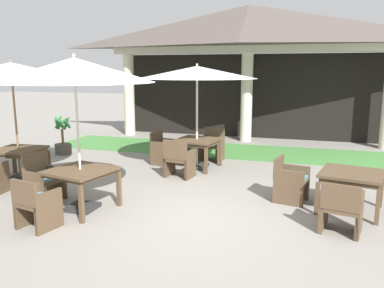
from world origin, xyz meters
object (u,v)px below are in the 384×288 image
Objects in this scene: patio_table_mid_left at (18,153)px; patio_table_mid_right at (197,143)px; patio_chair_near_foreground_south at (341,208)px; patio_chair_mid_right_north at (212,145)px; patio_chair_far_back_west at (43,180)px; patio_chair_near_foreground_west at (290,181)px; patio_chair_mid_right_south at (179,160)px; patio_chair_mid_right_west at (164,149)px; patio_table_far_back at (80,174)px; potted_palm_left_edge at (63,142)px; patio_umbrella_mid_right at (197,73)px; patio_table_near_foreground at (351,177)px; patio_umbrella_far_back at (75,71)px; patio_umbrella_mid_left at (11,71)px; patio_chair_far_back_south at (36,204)px.

patio_table_mid_right reaches higher than patio_table_mid_left.
patio_chair_mid_right_north is at bearing 138.32° from patio_chair_near_foreground_south.
patio_table_mid_right is 1.24× the size of patio_chair_far_back_west.
patio_chair_mid_right_south reaches higher than patio_chair_near_foreground_west.
patio_chair_mid_right_west is 0.72× the size of patio_table_far_back.
patio_chair_near_foreground_south is 8.42m from potted_palm_left_edge.
patio_umbrella_mid_right reaches higher than patio_chair_far_back_west.
patio_chair_mid_right_west is at bearing 152.90° from patio_table_near_foreground.
patio_table_far_back is 0.44× the size of patio_umbrella_far_back.
patio_chair_near_foreground_south is at bearing -8.09° from patio_table_mid_left.
patio_chair_mid_right_north reaches higher than patio_chair_mid_right_west.
patio_table_mid_right is 4.13m from patio_umbrella_far_back.
patio_umbrella_mid_left is at bearing -39.16° from patio_chair_mid_right_west.
patio_chair_mid_right_north is at bearing 40.52° from patio_umbrella_mid_left.
patio_umbrella_mid_left is 4.25m from patio_umbrella_mid_right.
patio_umbrella_mid_right is at bearing 31.77° from patio_umbrella_mid_left.
patio_table_mid_left is 1.86m from patio_chair_far_back_west.
patio_table_far_back is (-0.16, -3.67, 0.25)m from patio_chair_mid_right_west.
patio_table_far_back is (2.47, -1.28, -1.81)m from patio_umbrella_mid_left.
patio_table_mid_right is 1.29× the size of patio_chair_mid_right_north.
patio_chair_near_foreground_west is 0.93× the size of patio_chair_mid_right_south.
potted_palm_left_edge reaches higher than patio_chair_mid_right_south.
patio_chair_far_back_south is (-0.37, -4.63, -0.01)m from patio_chair_mid_right_west.
patio_umbrella_mid_right is 2.54× the size of potted_palm_left_edge.
potted_palm_left_edge is at bearing 128.94° from patio_table_far_back.
patio_chair_mid_right_north is 4.68m from patio_table_far_back.
potted_palm_left_edge is at bearing -97.65° from patio_chair_near_foreground_west.
patio_chair_near_foreground_west is at bearing 23.84° from patio_table_far_back.
patio_chair_mid_right_north is 1.05× the size of patio_chair_far_back_south.
patio_umbrella_mid_right is (-3.51, 2.15, 1.78)m from patio_table_near_foreground.
patio_table_near_foreground is 8.23m from potted_palm_left_edge.
patio_umbrella_mid_right is at bearing 85.25° from patio_chair_far_back_south.
patio_chair_near_foreground_west is at bearing 67.36° from patio_chair_mid_right_west.
patio_chair_mid_right_north is at bearing 81.33° from patio_umbrella_mid_right.
patio_chair_near_foreground_south is at bearing -44.30° from patio_table_mid_right.
potted_palm_left_edge is (-0.70, 2.64, -2.10)m from patio_umbrella_mid_left.
patio_umbrella_mid_left reaches higher than patio_chair_far_back_south.
patio_umbrella_far_back is (-0.16, -3.67, 2.08)m from patio_chair_mid_right_west.
patio_table_mid_right is at bearing 90.00° from patio_chair_mid_right_west.
patio_table_mid_left is at bearing -39.16° from patio_chair_mid_right_west.
patio_chair_mid_right_west is at bearing 87.45° from patio_table_far_back.
patio_umbrella_mid_left is 0.94× the size of patio_umbrella_mid_right.
patio_chair_mid_right_west is (-4.27, 3.37, 0.01)m from patio_chair_near_foreground_south.
patio_table_mid_right is 0.38× the size of patio_umbrella_mid_right.
patio_table_near_foreground is at bearing 0.70° from patio_table_mid_left.
patio_umbrella_far_back is (2.47, -1.28, 1.86)m from patio_table_mid_left.
patio_umbrella_mid_left reaches higher than patio_chair_far_back_west.
patio_umbrella_mid_left is at bearing -179.30° from patio_table_near_foreground.
patio_table_near_foreground is 4.49m from patio_umbrella_mid_right.
patio_umbrella_far_back is at bearing -163.61° from patio_table_near_foreground.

